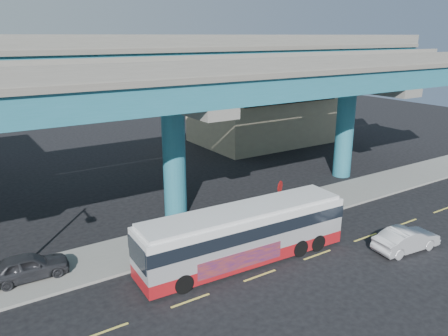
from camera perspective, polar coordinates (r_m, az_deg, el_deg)
ground at (r=23.02m, az=4.24°, el=-13.52°), size 120.00×120.00×0.00m
sidewalk at (r=27.04m, az=-2.87°, el=-8.43°), size 70.00×4.00×0.15m
lane_markings at (r=22.81m, az=4.71°, el=-13.82°), size 58.00×0.12×0.01m
viaduct at (r=27.73m, az=-6.99°, el=11.62°), size 52.00×12.40×11.70m
building_beige at (r=49.72m, az=4.93°, el=7.45°), size 14.00×10.23×7.00m
transit_bus at (r=23.35m, az=2.64°, el=-8.42°), size 11.90×3.04×3.03m
sedan at (r=26.88m, az=22.72°, el=-8.59°), size 2.23×4.34×1.34m
parked_car at (r=23.93m, az=-24.26°, el=-11.65°), size 1.77×3.92×1.30m
stop_sign at (r=27.90m, az=7.31°, el=-3.11°), size 0.74×0.42×2.75m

